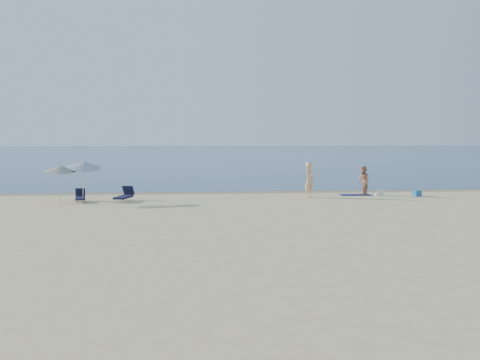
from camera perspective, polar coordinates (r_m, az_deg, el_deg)
The scene contains 12 objects.
ground at distance 17.74m, azimuth 12.89°, elevation -6.99°, with size 160.00×160.00×0.00m, color beige.
sea at distance 116.64m, azimuth -3.17°, elevation 2.56°, with size 240.00×160.00×0.01m, color navy.
wet_sand_strip at distance 36.46m, azimuth 3.01°, elevation -1.14°, with size 240.00×1.60×0.00m, color #847254.
person_left at distance 33.50m, azimuth 6.61°, elevation 0.04°, with size 0.71×0.47×1.96m, color #E2A97F.
person_right at distance 34.96m, azimuth 11.61°, elevation -0.07°, with size 0.82×0.64×1.69m, color #AB715A.
beach_towel at distance 35.16m, azimuth 10.90°, elevation -1.39°, with size 1.78×0.99×0.03m, color #0F144F.
white_bag at distance 35.15m, azimuth 13.05°, elevation -1.18°, with size 0.38×0.33×0.33m, color silver.
blue_cooler at distance 35.44m, azimuth 16.43°, elevation -1.21°, with size 0.45×0.32×0.32m, color #1E64A5.
umbrella_near at distance 31.72m, azimuth -14.57°, elevation 1.40°, with size 2.22×2.24×2.28m.
umbrella_far at distance 31.43m, azimuth -16.65°, elevation 1.06°, with size 1.98×2.00×2.05m.
lounger_left at distance 32.12m, azimuth -14.90°, elevation -1.58°, with size 0.72×1.58×0.67m.
lounger_right at distance 31.87m, azimuth -10.92°, elevation -1.49°, with size 1.01×1.84×0.77m.
Camera 1 is at (-5.66, -16.46, 3.42)m, focal length 45.00 mm.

